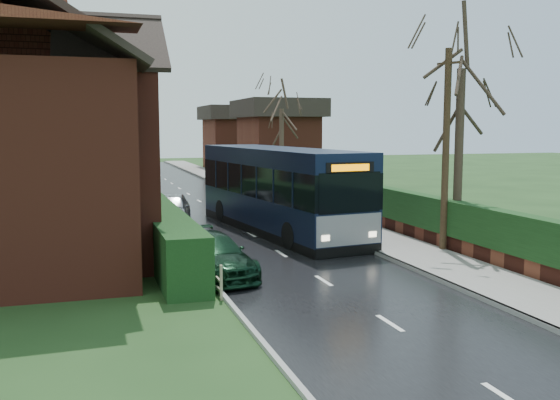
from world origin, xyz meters
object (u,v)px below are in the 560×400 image
object	(u,v)px
car_silver	(170,209)
telegraph_pole	(446,151)
car_green	(211,255)
bus	(279,191)
bus_stop_sign	(346,189)
brick_house	(8,126)

from	to	relation	value
car_silver	telegraph_pole	world-z (taller)	telegraph_pole
car_green	car_silver	bearing A→B (deg)	80.74
car_green	telegraph_pole	world-z (taller)	telegraph_pole
bus	car_green	size ratio (longest dim) A/B	2.74
bus	telegraph_pole	xyz separation A→B (m)	(4.16, -5.81, 1.80)
car_green	bus_stop_sign	xyz separation A→B (m)	(6.10, 4.28, 1.33)
brick_house	bus	xyz separation A→B (m)	(10.01, 1.61, -2.66)
brick_house	car_silver	xyz separation A→B (m)	(5.93, 4.60, -3.65)
telegraph_pole	bus_stop_sign	bearing A→B (deg)	103.59
brick_house	bus	size ratio (longest dim) A/B	1.25
telegraph_pole	car_green	bearing A→B (deg)	166.21
car_silver	car_green	size ratio (longest dim) A/B	1.00
car_silver	bus_stop_sign	bearing A→B (deg)	-31.54
brick_house	car_silver	world-z (taller)	brick_house
brick_house	bus_stop_sign	distance (m)	12.21
brick_house	telegraph_pole	world-z (taller)	brick_house
bus	car_silver	size ratio (longest dim) A/B	2.75
car_silver	bus_stop_sign	size ratio (longest dim) A/B	1.43
bus_stop_sign	car_green	bearing A→B (deg)	-152.09
bus	car_silver	xyz separation A→B (m)	(-4.07, 2.98, -1.00)
telegraph_pole	car_silver	bearing A→B (deg)	112.41
brick_house	car_silver	size ratio (longest dim) A/B	3.44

